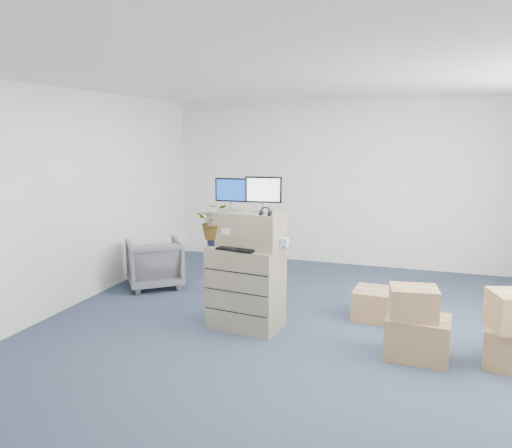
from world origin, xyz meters
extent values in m
plane|color=#2A354C|center=(0.00, 0.00, 0.00)|extent=(7.00, 7.00, 0.00)
cube|color=silver|center=(0.00, 3.51, 1.40)|extent=(6.00, 0.02, 2.80)
cube|color=gray|center=(-0.59, 0.22, 0.48)|extent=(0.87, 0.60, 0.95)
cube|color=gray|center=(-0.58, 0.26, 1.16)|extent=(0.86, 0.51, 0.41)
cube|color=#99999E|center=(-0.78, 0.28, 1.37)|extent=(0.21, 0.15, 0.01)
cylinder|color=#99999E|center=(-0.78, 0.28, 1.42)|extent=(0.03, 0.03, 0.09)
cube|color=black|center=(-0.78, 0.28, 1.60)|extent=(0.38, 0.05, 0.27)
cube|color=navy|center=(-0.78, 0.27, 1.60)|extent=(0.34, 0.02, 0.24)
cube|color=#99999E|center=(-0.39, 0.26, 1.37)|extent=(0.23, 0.18, 0.01)
cylinder|color=#99999E|center=(-0.39, 0.26, 1.42)|extent=(0.04, 0.04, 0.10)
cube|color=black|center=(-0.39, 0.26, 1.62)|extent=(0.41, 0.08, 0.29)
cube|color=white|center=(-0.39, 0.25, 1.62)|extent=(0.37, 0.05, 0.25)
torus|color=black|center=(-0.31, 0.07, 1.40)|extent=(0.12, 0.03, 0.12)
cube|color=black|center=(-0.64, 0.07, 0.96)|extent=(0.48, 0.26, 0.02)
ellipsoid|color=silver|center=(-0.25, 0.04, 0.97)|extent=(0.09, 0.07, 0.03)
cylinder|color=#96989F|center=(-0.49, 0.26, 1.08)|extent=(0.07, 0.07, 0.25)
cube|color=silver|center=(-0.61, 0.26, 0.96)|extent=(0.05, 0.05, 0.02)
cube|color=black|center=(-0.61, 0.26, 1.02)|extent=(0.05, 0.04, 0.10)
cube|color=black|center=(-0.25, 0.30, 0.98)|extent=(0.20, 0.18, 0.05)
cube|color=#3D8DD0|center=(-0.22, 0.24, 1.05)|extent=(0.24, 0.13, 0.09)
cylinder|color=#98B491|center=(-0.96, 0.18, 0.96)|extent=(0.20, 0.20, 0.01)
cylinder|color=black|center=(-0.96, 0.18, 1.03)|extent=(0.17, 0.17, 0.13)
imported|color=#18541B|center=(-0.96, 0.18, 1.20)|extent=(0.49, 0.51, 0.33)
imported|color=#58585C|center=(-2.40, 1.28, 0.39)|extent=(1.03, 1.02, 0.78)
cube|color=olive|center=(1.33, 0.01, 0.21)|extent=(0.64, 0.51, 0.42)
cube|color=olive|center=(0.84, 0.98, 0.18)|extent=(0.57, 0.53, 0.36)
cube|color=olive|center=(1.27, -0.03, 0.58)|extent=(0.50, 0.42, 0.32)
camera|label=1|loc=(1.29, -5.00, 2.22)|focal=35.00mm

